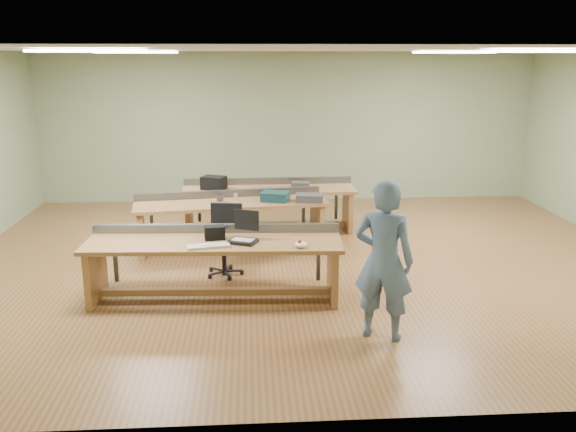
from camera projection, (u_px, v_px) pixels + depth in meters
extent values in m
plane|color=brown|center=(305.00, 262.00, 8.90)|extent=(10.00, 10.00, 0.00)
plane|color=silver|center=(307.00, 49.00, 8.14)|extent=(10.00, 10.00, 0.00)
cube|color=gray|center=(288.00, 128.00, 12.38)|extent=(10.00, 0.04, 3.00)
cube|color=gray|center=(355.00, 247.00, 4.66)|extent=(10.00, 0.04, 3.00)
cube|color=white|center=(89.00, 51.00, 6.54)|extent=(1.20, 0.50, 0.03)
cube|color=white|center=(137.00, 52.00, 9.43)|extent=(1.20, 0.50, 0.03)
cube|color=white|center=(540.00, 51.00, 6.85)|extent=(1.20, 0.50, 0.03)
cube|color=white|center=(453.00, 52.00, 9.75)|extent=(1.20, 0.50, 0.03)
cube|color=#9C7042|center=(214.00, 243.00, 7.36)|extent=(3.14, 0.97, 0.05)
cube|color=#9C7042|center=(96.00, 273.00, 7.43)|extent=(0.11, 0.73, 0.70)
cube|color=#9C7042|center=(332.00, 272.00, 7.49)|extent=(0.11, 0.73, 0.70)
cube|color=#9C7042|center=(215.00, 291.00, 7.52)|extent=(2.80, 0.23, 0.08)
cube|color=#55575D|center=(216.00, 228.00, 7.70)|extent=(3.10, 0.22, 0.11)
cube|color=#9C7042|center=(231.00, 203.00, 9.33)|extent=(3.01, 1.16, 0.05)
cube|color=#9C7042|center=(141.00, 232.00, 9.17)|extent=(0.17, 0.69, 0.70)
cube|color=#9C7042|center=(317.00, 222.00, 9.68)|extent=(0.17, 0.69, 0.70)
cube|color=#9C7042|center=(232.00, 242.00, 9.49)|extent=(2.62, 0.44, 0.08)
cube|color=#55575D|center=(229.00, 193.00, 9.64)|extent=(2.92, 0.46, 0.11)
cube|color=#9C7042|center=(269.00, 190.00, 10.29)|extent=(2.92, 0.81, 0.05)
cube|color=#9C7042|center=(189.00, 213.00, 10.28)|extent=(0.09, 0.68, 0.70)
cube|color=#9C7042|center=(348.00, 210.00, 10.48)|extent=(0.09, 0.68, 0.70)
cube|color=#9C7042|center=(269.00, 225.00, 10.45)|extent=(2.61, 0.13, 0.08)
cube|color=#55575D|center=(268.00, 181.00, 10.60)|extent=(2.91, 0.11, 0.11)
imported|color=slate|center=(384.00, 260.00, 6.33)|extent=(0.74, 0.63, 1.72)
cube|color=black|center=(243.00, 241.00, 7.29)|extent=(0.39, 0.36, 0.03)
cube|color=black|center=(247.00, 220.00, 7.35)|extent=(0.30, 0.14, 0.25)
cube|color=beige|center=(208.00, 246.00, 7.12)|extent=(0.52, 0.27, 0.03)
ellipsoid|color=white|center=(301.00, 244.00, 7.11)|extent=(0.15, 0.17, 0.07)
cube|color=black|center=(215.00, 233.00, 7.42)|extent=(0.26, 0.19, 0.17)
cylinder|color=black|center=(224.00, 258.00, 8.32)|extent=(0.06, 0.06, 0.48)
cube|color=black|center=(224.00, 240.00, 8.25)|extent=(0.53, 0.53, 0.06)
cube|color=black|center=(227.00, 218.00, 8.40)|extent=(0.44, 0.13, 0.41)
cylinder|color=black|center=(225.00, 272.00, 8.37)|extent=(0.60, 0.60, 0.06)
cube|color=#12333A|center=(275.00, 196.00, 9.37)|extent=(0.47, 0.41, 0.14)
cube|color=#39393B|center=(309.00, 198.00, 9.33)|extent=(0.44, 0.31, 0.11)
imported|color=#39393B|center=(220.00, 198.00, 9.37)|extent=(0.14, 0.14, 0.09)
cylinder|color=silver|center=(236.00, 197.00, 9.38)|extent=(0.08, 0.08, 0.12)
cube|color=black|center=(214.00, 183.00, 10.19)|extent=(0.46, 0.40, 0.22)
cube|color=#39393B|center=(301.00, 185.00, 10.22)|extent=(0.33, 0.27, 0.12)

